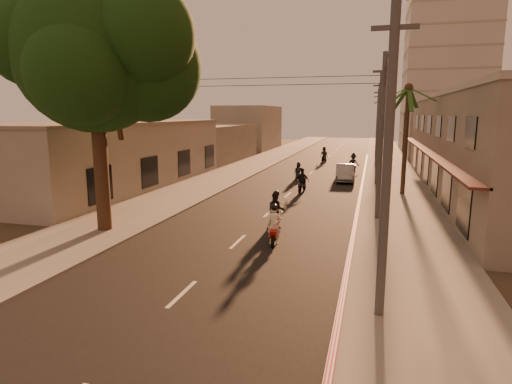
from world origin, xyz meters
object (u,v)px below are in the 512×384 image
scooter_mid_a (276,211)px  scooter_far_a (298,172)px  scooter_mid_b (302,181)px  scooter_red (274,226)px  scooter_far_c (324,155)px  palm_tree (408,94)px  scooter_far_b (353,163)px  broadleaf_tree (103,56)px  parked_car (345,173)px

scooter_mid_a → scooter_far_a: (-1.62, 16.22, -0.15)m
scooter_mid_a → scooter_mid_b: bearing=76.2°
scooter_red → scooter_far_c: (-1.53, 33.76, 0.05)m
scooter_red → scooter_far_a: (-2.12, 18.83, -0.06)m
palm_tree → scooter_far_c: 22.33m
scooter_far_b → scooter_mid_b: bearing=-118.9°
scooter_mid_a → broadleaf_tree: bearing=-176.9°
broadleaf_tree → scooter_far_c: broadleaf_tree is taller
scooter_far_a → parked_car: 4.05m
palm_tree → scooter_far_a: palm_tree is taller
scooter_red → scooter_far_b: scooter_far_b is taller
broadleaf_tree → scooter_red: bearing=0.2°
scooter_mid_b → scooter_far_b: scooter_far_b is taller
palm_tree → scooter_red: 16.47m
palm_tree → scooter_red: bearing=-114.6°
scooter_far_b → parked_car: scooter_far_b is taller
scooter_red → scooter_far_b: (2.29, 25.52, 0.09)m
palm_tree → scooter_far_a: size_ratio=4.98×
scooter_red → scooter_mid_a: bearing=94.0°
broadleaf_tree → scooter_far_c: bearing=78.7°
scooter_red → scooter_far_c: scooter_far_c is taller
broadleaf_tree → parked_car: (10.16, 19.50, -7.74)m
scooter_far_b → scooter_far_c: size_ratio=1.00×
broadleaf_tree → scooter_mid_a: bearing=18.8°
scooter_far_a → parked_car: scooter_far_a is taller
scooter_red → scooter_far_c: bearing=85.8°
scooter_mid_a → scooter_mid_b: size_ratio=1.04×
scooter_mid_b → scooter_far_c: scooter_far_c is taller
scooter_mid_a → scooter_far_b: bearing=67.3°
parked_car → scooter_far_c: 14.70m
scooter_mid_a → scooter_far_a: 16.30m
palm_tree → scooter_far_b: 13.87m
scooter_mid_a → scooter_far_c: scooter_mid_a is taller
scooter_far_a → scooter_far_c: (0.59, 14.92, 0.11)m
broadleaf_tree → scooter_far_a: broadleaf_tree is taller
palm_tree → parked_car: 9.63m
broadleaf_tree → scooter_mid_a: 11.18m
palm_tree → scooter_mid_b: 9.59m
scooter_red → scooter_far_a: size_ratio=1.14×
scooter_red → parked_car: size_ratio=0.41×
palm_tree → scooter_mid_a: palm_tree is taller
scooter_far_a → palm_tree: bearing=-52.9°
parked_car → scooter_far_a: bearing=-175.3°
broadleaf_tree → scooter_mid_b: 16.86m
scooter_mid_a → scooter_red: bearing=-94.9°
broadleaf_tree → palm_tree: bearing=43.5°
scooter_mid_b → scooter_far_b: 12.88m
broadleaf_tree → parked_car: 23.31m
palm_tree → scooter_far_b: size_ratio=4.18×
scooter_red → scooter_mid_a: scooter_mid_a is taller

